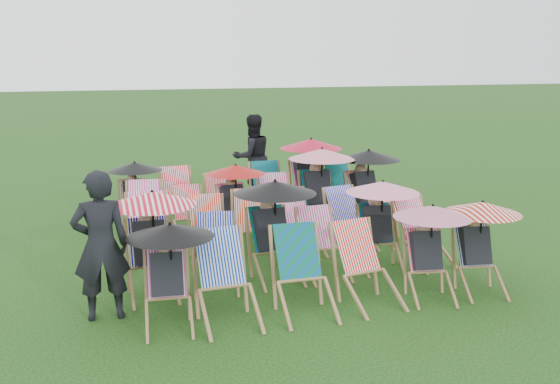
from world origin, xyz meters
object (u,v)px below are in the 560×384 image
object	(u,v)px
deckchair_0	(168,274)
deckchair_5	(480,245)
person_rear	(252,157)
person_left	(101,246)
deckchair_29	(341,187)

from	to	relation	value
deckchair_0	deckchair_5	distance (m)	3.99
person_rear	person_left	bearing A→B (deg)	49.49
deckchair_5	person_rear	world-z (taller)	person_rear
deckchair_0	person_left	world-z (taller)	person_left
deckchair_5	person_rear	xyz separation A→B (m)	(-1.49, 6.07, 0.29)
deckchair_5	person_left	size ratio (longest dim) A/B	0.66
deckchair_29	person_rear	bearing A→B (deg)	138.60
deckchair_0	person_left	bearing A→B (deg)	153.06
deckchair_29	person_left	xyz separation A→B (m)	(-4.64, -4.09, 0.42)
deckchair_5	deckchair_0	bearing A→B (deg)	-171.44
deckchair_0	person_rear	world-z (taller)	person_rear
person_left	deckchair_5	bearing A→B (deg)	174.03
deckchair_29	deckchair_5	bearing A→B (deg)	-84.88
deckchair_5	person_left	distance (m)	4.73
deckchair_29	person_left	size ratio (longest dim) A/B	0.52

